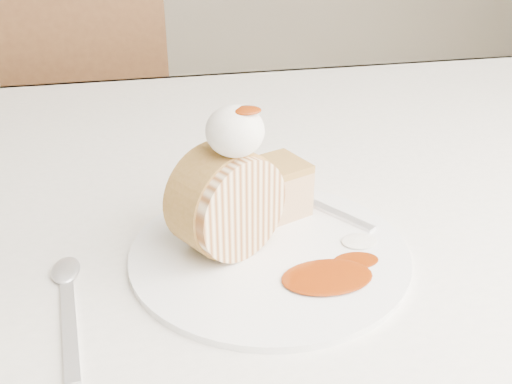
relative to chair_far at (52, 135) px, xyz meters
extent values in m
cube|color=silver|center=(0.34, -0.68, 0.16)|extent=(1.40, 0.90, 0.04)
cube|color=silver|center=(0.34, -0.24, 0.04)|extent=(1.40, 0.01, 0.28)
cylinder|color=brown|center=(0.96, -0.31, -0.21)|extent=(0.06, 0.06, 0.71)
cube|color=brown|center=(-0.02, 0.09, -0.09)|extent=(0.54, 0.54, 0.04)
cube|color=brown|center=(0.02, -0.12, 0.18)|extent=(0.47, 0.12, 0.49)
cylinder|color=brown|center=(0.15, 0.33, -0.34)|extent=(0.04, 0.04, 0.46)
cylinder|color=brown|center=(0.22, -0.07, -0.34)|extent=(0.04, 0.04, 0.46)
cylinder|color=white|center=(0.29, -0.81, 0.18)|extent=(0.32, 0.32, 0.01)
cylinder|color=beige|center=(0.26, -0.80, 0.23)|extent=(0.10, 0.09, 0.09)
cube|color=#A4773E|center=(0.31, -0.74, 0.21)|extent=(0.07, 0.07, 0.05)
ellipsoid|color=white|center=(0.26, -0.80, 0.30)|extent=(0.05, 0.05, 0.04)
ellipsoid|color=#7A2705|center=(0.27, -0.81, 0.32)|extent=(0.02, 0.02, 0.01)
cube|color=silver|center=(0.37, -0.75, 0.19)|extent=(0.10, 0.13, 0.00)
cube|color=silver|center=(0.13, -0.87, 0.18)|extent=(0.04, 0.14, 0.00)
camera|label=1|loc=(0.19, -1.22, 0.47)|focal=40.00mm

